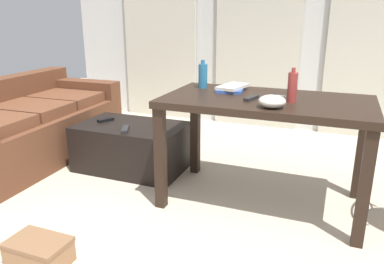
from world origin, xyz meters
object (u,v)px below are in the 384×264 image
(bottle_near, at_px, (292,87))
(shoebox, at_px, (39,252))
(couch, at_px, (26,127))
(bottle_far, at_px, (203,76))
(bowl, at_px, (272,101))
(tv_remote_primary, at_px, (106,120))
(tv_remote_secondary, at_px, (125,129))
(craft_table, at_px, (266,113))
(book_stack, at_px, (232,88))
(coffee_table, at_px, (132,147))
(scissors, at_px, (277,95))
(tv_remote_on_table, at_px, (251,98))

(bottle_near, relative_size, shoebox, 0.67)
(couch, xyz_separation_m, bottle_far, (1.77, 0.12, 0.58))
(bowl, xyz_separation_m, shoebox, (-1.08, -0.94, -0.76))
(bottle_near, distance_m, tv_remote_primary, 1.75)
(tv_remote_secondary, bearing_deg, craft_table, -26.58)
(tv_remote_primary, bearing_deg, book_stack, 23.30)
(tv_remote_secondary, bearing_deg, coffee_table, 80.81)
(coffee_table, bearing_deg, book_stack, -3.69)
(book_stack, bearing_deg, scissors, -5.24)
(couch, bearing_deg, tv_remote_secondary, -1.77)
(bowl, xyz_separation_m, book_stack, (-0.38, 0.41, -0.02))
(craft_table, bearing_deg, book_stack, 153.09)
(craft_table, xyz_separation_m, tv_remote_on_table, (-0.09, -0.09, 0.12))
(book_stack, bearing_deg, tv_remote_primary, 176.56)
(bottle_near, height_order, book_stack, bottle_near)
(bowl, xyz_separation_m, tv_remote_secondary, (-1.26, 0.30, -0.41))
(scissors, bearing_deg, coffee_table, 175.89)
(tv_remote_primary, relative_size, shoebox, 0.45)
(coffee_table, height_order, tv_remote_primary, tv_remote_primary)
(bottle_far, bearing_deg, bottle_near, -19.64)
(tv_remote_on_table, bearing_deg, scissors, 70.67)
(bottle_near, bearing_deg, bottle_far, 160.36)
(bottle_near, height_order, shoebox, bottle_near)
(bowl, bearing_deg, coffee_table, 160.23)
(couch, xyz_separation_m, book_stack, (2.01, 0.08, 0.51))
(tv_remote_primary, bearing_deg, coffee_table, 24.13)
(tv_remote_secondary, bearing_deg, bottle_far, -11.03)
(scissors, relative_size, tv_remote_primary, 0.71)
(craft_table, bearing_deg, tv_remote_secondary, 178.11)
(craft_table, distance_m, bottle_near, 0.28)
(tv_remote_secondary, bearing_deg, tv_remote_on_table, -31.25)
(coffee_table, distance_m, scissors, 1.40)
(bowl, distance_m, scissors, 0.38)
(craft_table, relative_size, tv_remote_primary, 9.40)
(craft_table, height_order, tv_remote_secondary, craft_table)
(bowl, bearing_deg, tv_remote_primary, 163.02)
(coffee_table, xyz_separation_m, book_stack, (0.93, -0.06, 0.61))
(tv_remote_on_table, bearing_deg, shoebox, -114.53)
(bowl, height_order, shoebox, bowl)
(tv_remote_on_table, xyz_separation_m, scissors, (0.14, 0.20, -0.01))
(bottle_near, xyz_separation_m, bowl, (-0.09, -0.20, -0.06))
(tv_remote_secondary, bearing_deg, couch, 153.54)
(book_stack, relative_size, tv_remote_secondary, 1.67)
(couch, xyz_separation_m, bowl, (2.39, -0.33, 0.52))
(craft_table, xyz_separation_m, bottle_far, (-0.54, 0.19, 0.20))
(coffee_table, xyz_separation_m, tv_remote_secondary, (0.05, -0.17, 0.22))
(book_stack, bearing_deg, coffee_table, 176.31)
(book_stack, xyz_separation_m, tv_remote_on_table, (0.21, -0.24, -0.01))
(couch, relative_size, tv_remote_on_table, 12.76)
(couch, distance_m, coffee_table, 1.10)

